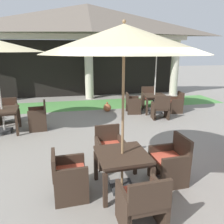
# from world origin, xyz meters

# --- Properties ---
(ground_plane) EXTENTS (60.00, 60.00, 0.00)m
(ground_plane) POSITION_xyz_m (0.00, 0.00, 0.00)
(ground_plane) COLOR gray
(background_pavilion) EXTENTS (10.73, 2.43, 4.59)m
(background_pavilion) POSITION_xyz_m (0.00, 8.00, 3.52)
(background_pavilion) COLOR beige
(background_pavilion) RESTS_ON ground
(lawn_strip) EXTENTS (12.53, 1.97, 0.01)m
(lawn_strip) POSITION_xyz_m (0.00, 6.51, 0.00)
(lawn_strip) COLOR #519347
(lawn_strip) RESTS_ON ground
(patio_table_near_foreground) EXTENTS (0.97, 0.97, 0.75)m
(patio_table_near_foreground) POSITION_xyz_m (-3.14, 3.45, 0.65)
(patio_table_near_foreground) COLOR #38281E
(patio_table_near_foreground) RESTS_ON ground
(patio_chair_near_foreground_north) EXTENTS (0.67, 0.62, 0.85)m
(patio_chair_near_foreground_north) POSITION_xyz_m (-3.23, 4.47, 0.41)
(patio_chair_near_foreground_north) COLOR #38281E
(patio_chair_near_foreground_north) RESTS_ON ground
(patio_chair_near_foreground_east) EXTENTS (0.60, 0.63, 0.91)m
(patio_chair_near_foreground_east) POSITION_xyz_m (-2.11, 3.54, 0.43)
(patio_chair_near_foreground_east) COLOR #38281E
(patio_chair_near_foreground_east) RESTS_ON ground
(patio_table_mid_left) EXTENTS (0.94, 0.94, 0.74)m
(patio_table_mid_left) POSITION_xyz_m (2.27, 4.65, 0.63)
(patio_table_mid_left) COLOR #38281E
(patio_table_mid_left) RESTS_ON ground
(patio_umbrella_mid_left) EXTENTS (2.26, 2.26, 2.90)m
(patio_umbrella_mid_left) POSITION_xyz_m (2.27, 4.65, 2.60)
(patio_umbrella_mid_left) COLOR #2D2D2D
(patio_umbrella_mid_left) RESTS_ON ground
(patio_chair_mid_left_south) EXTENTS (0.64, 0.56, 0.90)m
(patio_chair_mid_left_south) POSITION_xyz_m (2.15, 3.76, 0.41)
(patio_chair_mid_left_south) COLOR #38281E
(patio_chair_mid_left_south) RESTS_ON ground
(patio_chair_mid_left_east) EXTENTS (0.58, 0.68, 0.83)m
(patio_chair_mid_left_east) POSITION_xyz_m (3.16, 4.54, 0.39)
(patio_chair_mid_left_east) COLOR #38281E
(patio_chair_mid_left_east) RESTS_ON ground
(patio_chair_mid_left_north) EXTENTS (0.68, 0.58, 0.90)m
(patio_chair_mid_left_north) POSITION_xyz_m (2.39, 5.55, 0.41)
(patio_chair_mid_left_north) COLOR #38281E
(patio_chair_mid_left_north) RESTS_ON ground
(patio_chair_mid_left_west) EXTENTS (0.60, 0.65, 0.81)m
(patio_chair_mid_left_west) POSITION_xyz_m (1.38, 4.77, 0.39)
(patio_chair_mid_left_west) COLOR #38281E
(patio_chair_mid_left_west) RESTS_ON ground
(patio_table_mid_right) EXTENTS (0.93, 0.93, 0.71)m
(patio_table_mid_right) POSITION_xyz_m (-0.30, -0.09, 0.61)
(patio_table_mid_right) COLOR #38281E
(patio_table_mid_right) RESTS_ON ground
(patio_umbrella_mid_right) EXTENTS (2.59, 2.59, 2.91)m
(patio_umbrella_mid_right) POSITION_xyz_m (-0.30, -0.09, 2.62)
(patio_umbrella_mid_right) COLOR #2D2D2D
(patio_umbrella_mid_right) RESTS_ON ground
(patio_chair_mid_right_south) EXTENTS (0.64, 0.61, 0.88)m
(patio_chair_mid_right_south) POSITION_xyz_m (-0.26, -1.06, 0.41)
(patio_chair_mid_right_south) COLOR #38281E
(patio_chair_mid_right_south) RESTS_ON ground
(patio_chair_mid_right_north) EXTENTS (0.61, 0.54, 0.85)m
(patio_chair_mid_right_north) POSITION_xyz_m (-0.35, 0.87, 0.39)
(patio_chair_mid_right_north) COLOR #38281E
(patio_chair_mid_right_north) RESTS_ON ground
(patio_chair_mid_right_west) EXTENTS (0.59, 0.58, 0.84)m
(patio_chair_mid_right_west) POSITION_xyz_m (-1.26, -0.14, 0.41)
(patio_chair_mid_right_west) COLOR #38281E
(patio_chair_mid_right_west) RESTS_ON ground
(patio_chair_mid_right_east) EXTENTS (0.61, 0.64, 0.91)m
(patio_chair_mid_right_east) POSITION_xyz_m (0.66, -0.05, 0.42)
(patio_chair_mid_right_east) COLOR #38281E
(patio_chair_mid_right_east) RESTS_ON ground
(terracotta_urn) EXTENTS (0.32, 0.32, 0.40)m
(terracotta_urn) POSITION_xyz_m (0.43, 5.21, 0.16)
(terracotta_urn) COLOR #9E5633
(terracotta_urn) RESTS_ON ground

